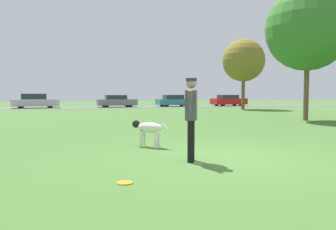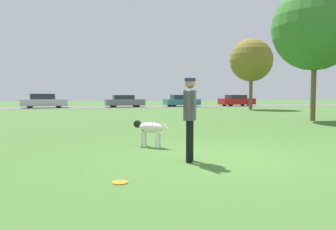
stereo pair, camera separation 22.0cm
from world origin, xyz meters
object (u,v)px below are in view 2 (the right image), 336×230
at_px(dog, 149,128).
at_px(tree_far_right, 251,60).
at_px(frisbee, 120,182).
at_px(tree_near_right, 315,28).
at_px(person, 190,112).
at_px(parked_car_red, 237,101).
at_px(parked_car_teal, 182,101).
at_px(parked_car_grey, 124,101).
at_px(parked_car_silver, 44,101).

distance_m(dog, tree_far_right, 23.26).
xyz_separation_m(frisbee, tree_near_right, (11.22, 9.23, 4.75)).
distance_m(dog, tree_near_right, 12.39).
height_order(person, parked_car_red, person).
xyz_separation_m(tree_near_right, tree_far_right, (3.61, 12.51, -0.30)).
height_order(parked_car_teal, parked_car_red, parked_car_red).
distance_m(frisbee, tree_far_right, 26.68).
distance_m(person, frisbee, 2.25).
distance_m(parked_car_grey, parked_car_red, 13.23).
height_order(tree_near_right, parked_car_teal, tree_near_right).
height_order(parked_car_silver, parked_car_red, parked_car_silver).
xyz_separation_m(parked_car_teal, parked_car_red, (6.75, -0.21, 0.01)).
bearing_deg(person, tree_near_right, -24.26).
distance_m(person, tree_far_right, 24.64).
height_order(frisbee, parked_car_teal, parked_car_teal).
xyz_separation_m(dog, parked_car_teal, (9.71, 26.75, 0.15)).
bearing_deg(tree_near_right, parked_car_red, 72.65).
bearing_deg(parked_car_red, person, -121.49).
relative_size(person, tree_near_right, 0.25).
xyz_separation_m(person, parked_car_red, (16.07, 28.62, -0.36)).
height_order(dog, parked_car_red, parked_car_red).
xyz_separation_m(parked_car_grey, parked_car_teal, (6.47, -0.03, -0.00)).
relative_size(dog, parked_car_grey, 0.21).
xyz_separation_m(tree_near_right, parked_car_teal, (-0.31, 20.84, -4.12)).
height_order(dog, parked_car_teal, parked_car_teal).
relative_size(dog, parked_car_teal, 0.21).
relative_size(parked_car_grey, parked_car_red, 1.01).
height_order(frisbee, tree_near_right, tree_near_right).
distance_m(tree_near_right, parked_car_teal, 21.24).
relative_size(tree_near_right, parked_car_teal, 1.72).
relative_size(dog, tree_far_right, 0.14).
bearing_deg(tree_far_right, person, -122.84).
bearing_deg(frisbee, tree_near_right, 39.44).
bearing_deg(parked_car_silver, dog, -82.53).
bearing_deg(person, parked_car_grey, 20.43).
distance_m(tree_far_right, parked_car_red, 9.41).
distance_m(tree_far_right, parked_car_silver, 20.68).
bearing_deg(person, parked_car_red, -3.26).
distance_m(person, parked_car_silver, 29.41).
height_order(tree_far_right, parked_car_silver, tree_far_right).
xyz_separation_m(tree_far_right, parked_car_red, (2.84, 8.12, -3.81)).
height_order(dog, frisbee, dog).
distance_m(person, parked_car_red, 32.82).
xyz_separation_m(dog, parked_car_grey, (3.23, 26.78, 0.15)).
bearing_deg(parked_car_silver, frisbee, -85.87).
relative_size(person, frisbee, 6.81).
xyz_separation_m(tree_near_right, parked_car_silver, (-14.89, 20.95, -4.06)).
bearing_deg(tree_far_right, parked_car_teal, 115.18).
distance_m(frisbee, tree_near_right, 15.28).
height_order(person, parked_car_silver, person).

